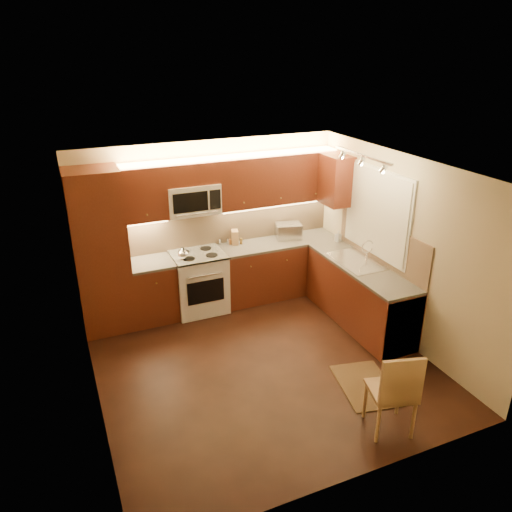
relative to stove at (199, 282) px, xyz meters
name	(u,v)px	position (x,y,z in m)	size (l,w,h in m)	color
floor	(262,363)	(0.30, -1.68, -0.46)	(4.00, 4.00, 0.01)	black
ceiling	(263,170)	(0.30, -1.68, 2.04)	(4.00, 4.00, 0.01)	beige
wall_back	(209,223)	(0.30, 0.32, 0.79)	(4.00, 0.01, 2.50)	#BEAE8B
wall_front	(360,369)	(0.30, -3.67, 0.79)	(4.00, 0.01, 2.50)	#BEAE8B
wall_left	(86,308)	(-1.70, -1.68, 0.79)	(0.01, 4.00, 2.50)	#BEAE8B
wall_right	(401,249)	(2.30, -1.68, 0.79)	(0.01, 4.00, 2.50)	#BEAE8B
pantry	(101,253)	(-1.35, 0.02, 0.69)	(0.70, 0.60, 2.30)	#4A1D10
base_cab_back_left	(153,291)	(-0.69, 0.02, -0.03)	(0.62, 0.60, 0.86)	#4A1D10
counter_back_left	(151,263)	(-0.69, 0.02, 0.42)	(0.62, 0.60, 0.04)	#322F2E
base_cab_back_right	(279,268)	(1.34, 0.02, -0.03)	(1.92, 0.60, 0.86)	#4A1D10
counter_back_right	(279,242)	(1.34, 0.02, 0.42)	(1.92, 0.60, 0.04)	#322F2E
base_cab_right	(359,295)	(2.00, -1.28, -0.03)	(0.60, 2.00, 0.86)	#4A1D10
counter_right	(362,267)	(2.00, -1.28, 0.42)	(0.60, 2.00, 0.04)	#322F2E
dishwasher	(389,318)	(2.00, -1.98, -0.03)	(0.58, 0.60, 0.84)	silver
backsplash_back	(231,223)	(0.65, 0.31, 0.74)	(3.30, 0.02, 0.60)	tan
backsplash_right	(381,243)	(2.29, -1.28, 0.74)	(0.02, 2.00, 0.60)	tan
upper_cab_back_left	(143,193)	(-0.69, 0.15, 1.42)	(0.62, 0.35, 0.75)	#4A1D10
upper_cab_back_right	(277,179)	(1.34, 0.15, 1.42)	(1.92, 0.35, 0.75)	#4A1D10
upper_cab_bridge	(191,173)	(0.00, 0.15, 1.63)	(0.76, 0.35, 0.31)	#4A1D10
upper_cab_right_corner	(336,180)	(2.12, -0.28, 1.42)	(0.35, 0.50, 0.75)	#4A1D10
stove	(199,282)	(0.00, 0.00, 0.00)	(0.76, 0.65, 0.92)	silver
microwave	(192,199)	(0.00, 0.14, 1.26)	(0.76, 0.38, 0.44)	silver
window_frame	(377,212)	(2.29, -1.12, 1.14)	(0.03, 1.44, 1.24)	silver
window_blinds	(376,213)	(2.27, -1.12, 1.14)	(0.02, 1.36, 1.16)	silver
sink	(356,257)	(2.00, -1.12, 0.52)	(0.52, 0.86, 0.15)	silver
faucet	(367,250)	(2.18, -1.12, 0.59)	(0.20, 0.04, 0.30)	silver
track_light_bar	(362,155)	(1.85, -1.27, 2.00)	(0.04, 1.20, 0.03)	silver
kettle	(183,253)	(-0.24, -0.11, 0.55)	(0.16, 0.16, 0.19)	silver
toaster_oven	(288,231)	(1.54, 0.11, 0.56)	(0.39, 0.30, 0.24)	silver
knife_block	(235,237)	(0.66, 0.20, 0.55)	(0.10, 0.16, 0.22)	#9C6C46
spice_jar_a	(228,241)	(0.56, 0.21, 0.49)	(0.05, 0.05, 0.10)	silver
spice_jar_b	(241,241)	(0.75, 0.16, 0.49)	(0.04, 0.04, 0.09)	brown
spice_jar_c	(220,242)	(0.44, 0.26, 0.49)	(0.04, 0.04, 0.09)	silver
spice_jar_d	(230,242)	(0.58, 0.21, 0.48)	(0.05, 0.05, 0.08)	#A36330
soap_bottle	(338,236)	(2.19, -0.34, 0.53)	(0.08, 0.08, 0.17)	#BCBCC1
rug	(365,385)	(1.25, -2.58, -0.45)	(0.59, 0.89, 0.01)	black
dining_chair	(391,389)	(1.05, -3.24, 0.03)	(0.44, 0.44, 0.99)	#9C6C46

